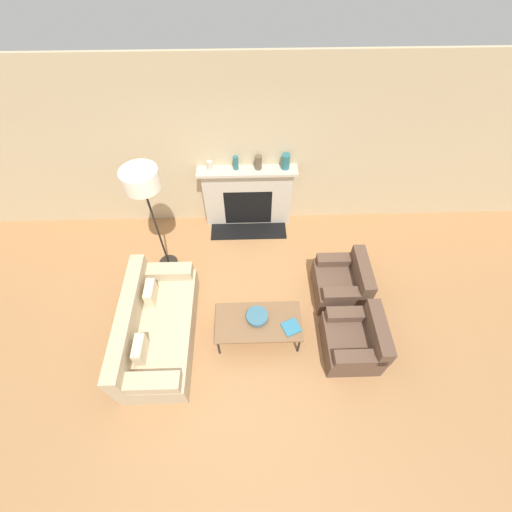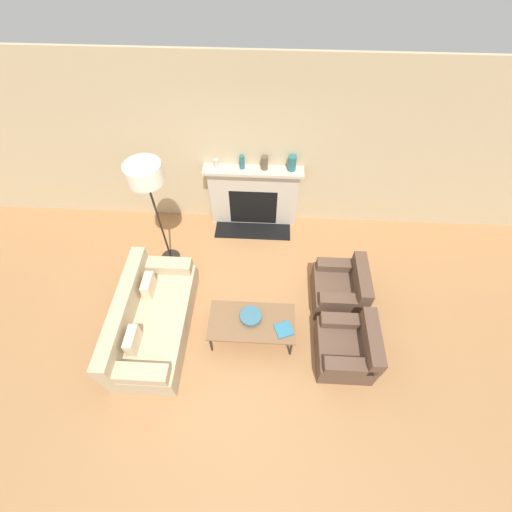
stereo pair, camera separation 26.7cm
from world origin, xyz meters
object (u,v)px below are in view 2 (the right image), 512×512
armchair_near (348,348)px  bowl (251,316)px  fireplace (253,197)px  book (284,330)px  armchair_far (341,289)px  mantel_vase_left (216,163)px  mantel_vase_right (292,163)px  mantel_vase_center_left (242,162)px  coffee_table (252,322)px  floor_lamp (146,179)px  mantel_vase_center_right (265,163)px  couch (151,320)px

armchair_near → bowl: 1.38m
fireplace → book: (0.55, -2.42, -0.14)m
armchair_far → mantel_vase_left: (-2.02, 1.63, 0.99)m
fireplace → mantel_vase_right: 0.96m
mantel_vase_right → mantel_vase_center_left: bearing=180.0°
coffee_table → floor_lamp: (-1.48, 1.35, 1.32)m
book → bowl: bearing=138.7°
mantel_vase_left → mantel_vase_right: (1.20, 0.00, 0.05)m
mantel_vase_center_left → mantel_vase_center_right: (0.36, 0.00, 0.00)m
armchair_far → mantel_vase_right: (-0.81, 1.63, 1.04)m
armchair_far → bowl: 1.49m
armchair_far → mantel_vase_center_left: (-1.60, 1.63, 1.03)m
coffee_table → mantel_vase_right: mantel_vase_right is taller
book → floor_lamp: floor_lamp is taller
armchair_near → coffee_table: bearing=-101.0°
floor_lamp → mantel_vase_right: size_ratio=7.78×
armchair_far → book: bearing=-47.6°
armchair_far → mantel_vase_center_right: (-1.24, 1.63, 1.03)m
bowl → mantel_vase_left: (-0.69, 2.28, 0.79)m
coffee_table → bowl: bearing=107.8°
fireplace → armchair_near: fireplace is taller
fireplace → bowl: size_ratio=5.44×
couch → mantel_vase_left: bearing=-17.4°
floor_lamp → mantel_vase_right: 2.24m
mantel_vase_center_left → mantel_vase_right: (0.79, 0.00, 0.01)m
mantel_vase_left → fireplace: bearing=-1.4°
mantel_vase_center_left → mantel_vase_center_right: mantel_vase_center_right is taller
armchair_far → mantel_vase_left: bearing=-129.0°
fireplace → mantel_vase_center_right: bearing=4.5°
floor_lamp → mantel_vase_center_left: floor_lamp is taller
mantel_vase_center_left → floor_lamp: bearing=-140.9°
floor_lamp → mantel_vase_center_right: bearing=32.0°
floor_lamp → mantel_vase_left: floor_lamp is taller
fireplace → mantel_vase_left: mantel_vase_left is taller
couch → mantel_vase_left: 2.62m
couch → armchair_far: 2.83m
bowl → mantel_vase_right: bearing=77.2°
armchair_near → bowl: size_ratio=2.67×
armchair_near → book: (-0.87, 0.15, 0.16)m
coffee_table → mantel_vase_right: 2.55m
armchair_near → floor_lamp: bearing=-119.9°
couch → coffee_table: 1.43m
mantel_vase_right → couch: bearing=-129.7°
book → mantel_vase_center_right: mantel_vase_center_right is taller
couch → armchair_near: couch is taller
armchair_near → floor_lamp: 3.53m
fireplace → mantel_vase_center_right: mantel_vase_center_right is taller
floor_lamp → mantel_vase_center_right: (1.55, 0.97, -0.41)m
armchair_far → mantel_vase_center_right: bearing=-142.7°
couch → floor_lamp: size_ratio=0.95×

